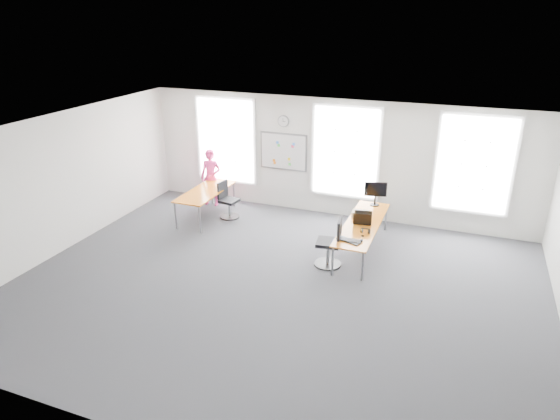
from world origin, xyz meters
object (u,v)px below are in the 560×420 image
at_px(desk_right, 362,225).
at_px(keyboard, 349,241).
at_px(chair_right, 331,245).
at_px(person, 211,178).
at_px(headphones, 365,231).
at_px(monitor, 375,192).
at_px(chair_left, 227,202).
at_px(desk_left, 206,193).

distance_m(desk_right, keyboard, 1.00).
bearing_deg(chair_right, desk_right, 145.79).
relative_size(person, headphones, 7.93).
xyz_separation_m(keyboard, headphones, (0.22, 0.50, 0.04)).
relative_size(desk_right, person, 1.77).
bearing_deg(monitor, chair_left, 173.44).
xyz_separation_m(desk_right, person, (-4.45, 1.33, 0.15)).
bearing_deg(monitor, desk_right, -105.38).
xyz_separation_m(person, monitor, (4.48, -0.18, 0.24)).
xyz_separation_m(desk_right, chair_right, (-0.45, -0.89, -0.16)).
xyz_separation_m(chair_right, monitor, (0.48, 2.05, 0.55)).
bearing_deg(person, desk_right, -24.54).
distance_m(desk_right, monitor, 1.22).
height_order(keyboard, headphones, headphones).
bearing_deg(chair_right, chair_left, -123.95).
distance_m(person, keyboard, 4.96).
distance_m(keyboard, headphones, 0.55).
height_order(desk_right, desk_left, desk_left).
bearing_deg(desk_left, headphones, -12.77).
distance_m(desk_right, desk_left, 4.17).
bearing_deg(desk_right, chair_left, 169.28).
bearing_deg(chair_right, monitor, 159.19).
bearing_deg(keyboard, chair_right, -174.57).
relative_size(headphones, monitor, 0.33).
distance_m(desk_left, chair_right, 3.95).
xyz_separation_m(chair_left, keyboard, (3.57, -1.68, 0.26)).
relative_size(desk_right, desk_left, 1.39).
height_order(keyboard, monitor, monitor).
relative_size(chair_left, keyboard, 1.88).
distance_m(chair_right, keyboard, 0.45).
height_order(person, monitor, person).
distance_m(person, headphones, 4.95).
bearing_deg(keyboard, headphones, 85.74).
distance_m(chair_left, keyboard, 3.96).
bearing_deg(chair_left, headphones, -98.70).
relative_size(desk_left, monitor, 3.39).
xyz_separation_m(headphones, monitor, (-0.13, 1.65, 0.30)).
relative_size(desk_right, keyboard, 5.46).
bearing_deg(monitor, keyboard, -106.38).
height_order(chair_right, monitor, monitor).
bearing_deg(headphones, monitor, 112.29).
height_order(desk_left, keyboard, desk_left).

